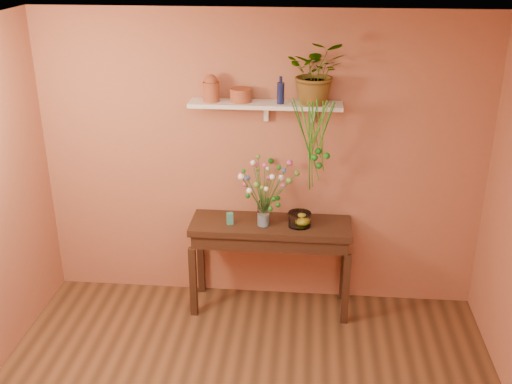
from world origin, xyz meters
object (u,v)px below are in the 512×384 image
object	(u,v)px
terracotta_jug	(211,89)
bouquet	(267,181)
glass_vase	(263,215)
blue_bottle	(281,93)
glass_bowl	(300,220)
spider_plant	(317,72)
sideboard	(271,235)

from	to	relation	value
terracotta_jug	bouquet	distance (m)	0.92
terracotta_jug	glass_vase	distance (m)	1.19
blue_bottle	terracotta_jug	bearing A→B (deg)	178.08
glass_bowl	bouquet	bearing A→B (deg)	-176.71
spider_plant	glass_vase	distance (m)	1.32
terracotta_jug	spider_plant	size ratio (longest dim) A/B	0.44
blue_bottle	spider_plant	distance (m)	0.34
glass_vase	blue_bottle	bearing A→B (deg)	48.54
sideboard	spider_plant	xyz separation A→B (m)	(0.36, 0.13, 1.46)
blue_bottle	bouquet	bearing A→B (deg)	-125.42
bouquet	sideboard	bearing A→B (deg)	51.75
spider_plant	bouquet	distance (m)	1.01
glass_bowl	blue_bottle	bearing A→B (deg)	147.13
sideboard	bouquet	distance (m)	0.55
glass_vase	bouquet	world-z (taller)	bouquet
sideboard	glass_vase	bearing A→B (deg)	-142.02
terracotta_jug	bouquet	size ratio (longest dim) A/B	0.45
glass_vase	bouquet	xyz separation A→B (m)	(0.03, 0.01, 0.32)
blue_bottle	glass_bowl	distance (m)	1.13
glass_bowl	terracotta_jug	bearing A→B (deg)	169.60
terracotta_jug	sideboard	bearing A→B (deg)	-12.36
glass_bowl	spider_plant	bearing A→B (deg)	56.67
spider_plant	bouquet	size ratio (longest dim) A/B	1.01
terracotta_jug	glass_vase	bearing A→B (deg)	-19.70
blue_bottle	spider_plant	bearing A→B (deg)	6.56
terracotta_jug	glass_vase	size ratio (longest dim) A/B	1.05
terracotta_jug	glass_bowl	bearing A→B (deg)	-10.40
spider_plant	glass_bowl	size ratio (longest dim) A/B	2.59
sideboard	glass_vase	size ratio (longest dim) A/B	6.49
blue_bottle	glass_bowl	size ratio (longest dim) A/B	1.13
sideboard	blue_bottle	distance (m)	1.29
terracotta_jug	glass_bowl	distance (m)	1.37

